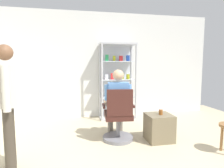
{
  "coord_description": "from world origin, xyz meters",
  "views": [
    {
      "loc": [
        -0.64,
        -1.84,
        1.39
      ],
      "look_at": [
        0.05,
        1.66,
        1.0
      ],
      "focal_mm": 29.61,
      "sensor_mm": 36.0,
      "label": 1
    }
  ],
  "objects_px": {
    "office_chair": "(118,120)",
    "tea_glass": "(161,112)",
    "standing_customer": "(7,100)",
    "storage_crate": "(159,127)",
    "seated_shopkeeper": "(117,100)",
    "display_cabinet_main": "(117,80)"
  },
  "relations": [
    {
      "from": "office_chair",
      "to": "standing_customer",
      "type": "xyz_separation_m",
      "value": [
        -1.6,
        -0.6,
        0.54
      ]
    },
    {
      "from": "storage_crate",
      "to": "standing_customer",
      "type": "bearing_deg",
      "value": -168.53
    },
    {
      "from": "office_chair",
      "to": "seated_shopkeeper",
      "type": "height_order",
      "value": "seated_shopkeeper"
    },
    {
      "from": "seated_shopkeeper",
      "to": "tea_glass",
      "type": "distance_m",
      "value": 0.81
    },
    {
      "from": "standing_customer",
      "to": "tea_glass",
      "type": "bearing_deg",
      "value": 11.09
    },
    {
      "from": "display_cabinet_main",
      "to": "tea_glass",
      "type": "distance_m",
      "value": 1.72
    },
    {
      "from": "seated_shopkeeper",
      "to": "standing_customer",
      "type": "xyz_separation_m",
      "value": [
        -1.62,
        -0.77,
        0.22
      ]
    },
    {
      "from": "tea_glass",
      "to": "standing_customer",
      "type": "distance_m",
      "value": 2.43
    },
    {
      "from": "display_cabinet_main",
      "to": "standing_customer",
      "type": "height_order",
      "value": "display_cabinet_main"
    },
    {
      "from": "office_chair",
      "to": "tea_glass",
      "type": "xyz_separation_m",
      "value": [
        0.75,
        -0.14,
        0.13
      ]
    },
    {
      "from": "office_chair",
      "to": "standing_customer",
      "type": "bearing_deg",
      "value": -159.41
    },
    {
      "from": "standing_customer",
      "to": "seated_shopkeeper",
      "type": "bearing_deg",
      "value": 25.32
    },
    {
      "from": "display_cabinet_main",
      "to": "standing_customer",
      "type": "relative_size",
      "value": 1.17
    },
    {
      "from": "office_chair",
      "to": "standing_customer",
      "type": "relative_size",
      "value": 0.59
    },
    {
      "from": "display_cabinet_main",
      "to": "office_chair",
      "type": "xyz_separation_m",
      "value": [
        -0.3,
        -1.46,
        -0.57
      ]
    },
    {
      "from": "office_chair",
      "to": "standing_customer",
      "type": "height_order",
      "value": "standing_customer"
    },
    {
      "from": "storage_crate",
      "to": "standing_customer",
      "type": "xyz_separation_m",
      "value": [
        -2.33,
        -0.47,
        0.69
      ]
    },
    {
      "from": "seated_shopkeeper",
      "to": "storage_crate",
      "type": "xyz_separation_m",
      "value": [
        0.71,
        -0.29,
        -0.47
      ]
    },
    {
      "from": "standing_customer",
      "to": "storage_crate",
      "type": "bearing_deg",
      "value": 11.47
    },
    {
      "from": "seated_shopkeeper",
      "to": "storage_crate",
      "type": "distance_m",
      "value": 0.9
    },
    {
      "from": "seated_shopkeeper",
      "to": "standing_customer",
      "type": "height_order",
      "value": "standing_customer"
    },
    {
      "from": "tea_glass",
      "to": "storage_crate",
      "type": "bearing_deg",
      "value": 147.64
    }
  ]
}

